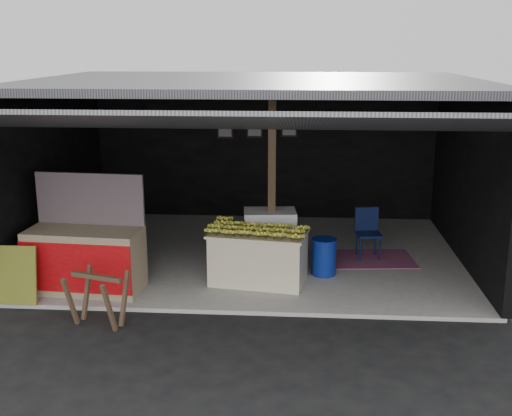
# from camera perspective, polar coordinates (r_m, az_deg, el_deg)

# --- Properties ---
(ground) EXTENTS (80.00, 80.00, 0.00)m
(ground) POSITION_cam_1_polar(r_m,az_deg,el_deg) (8.80, -1.22, -9.51)
(ground) COLOR black
(ground) RESTS_ON ground
(concrete_slab) EXTENTS (7.00, 5.00, 0.06)m
(concrete_slab) POSITION_cam_1_polar(r_m,az_deg,el_deg) (11.11, -0.02, -4.16)
(concrete_slab) COLOR gray
(concrete_slab) RESTS_ON ground
(shophouse) EXTENTS (7.40, 7.29, 3.02)m
(shophouse) POSITION_cam_1_polar(r_m,az_deg,el_deg) (10.95, 0.11, 6.70)
(shophouse) COLOR black
(shophouse) RESTS_ON ground
(banana_table) EXTENTS (1.55, 1.09, 0.79)m
(banana_table) POSITION_cam_1_polar(r_m,az_deg,el_deg) (9.68, 0.24, -4.33)
(banana_table) COLOR silver
(banana_table) RESTS_ON concrete_slab
(banana_pile) EXTENTS (1.42, 0.98, 0.16)m
(banana_pile) POSITION_cam_1_polar(r_m,az_deg,el_deg) (9.54, 0.24, -1.66)
(banana_pile) COLOR gold
(banana_pile) RESTS_ON banana_table
(white_crate) EXTENTS (0.88, 0.65, 0.92)m
(white_crate) POSITION_cam_1_polar(r_m,az_deg,el_deg) (10.37, 1.24, -2.69)
(white_crate) COLOR white
(white_crate) RESTS_ON concrete_slab
(neighbor_stall) EXTENTS (1.68, 0.85, 1.69)m
(neighbor_stall) POSITION_cam_1_polar(r_m,az_deg,el_deg) (9.65, -14.93, -4.22)
(neighbor_stall) COLOR #998466
(neighbor_stall) RESTS_ON concrete_slab
(green_signboard) EXTENTS (0.55, 0.17, 0.82)m
(green_signboard) POSITION_cam_1_polar(r_m,az_deg,el_deg) (9.47, -20.48, -5.61)
(green_signboard) COLOR black
(green_signboard) RESTS_ON concrete_slab
(sawhorse) EXTENTS (0.79, 0.78, 0.71)m
(sawhorse) POSITION_cam_1_polar(r_m,az_deg,el_deg) (8.55, -13.93, -7.42)
(sawhorse) COLOR brown
(sawhorse) RESTS_ON ground
(water_barrel) EXTENTS (0.37, 0.37, 0.55)m
(water_barrel) POSITION_cam_1_polar(r_m,az_deg,el_deg) (10.06, 6.06, -4.41)
(water_barrel) COLOR navy
(water_barrel) RESTS_ON concrete_slab
(plastic_chair) EXTENTS (0.45, 0.45, 0.84)m
(plastic_chair) POSITION_cam_1_polar(r_m,az_deg,el_deg) (10.95, 9.89, -1.81)
(plastic_chair) COLOR #091236
(plastic_chair) RESTS_ON concrete_slab
(magenta_rug) EXTENTS (1.59, 1.13, 0.01)m
(magenta_rug) POSITION_cam_1_polar(r_m,az_deg,el_deg) (10.96, 9.93, -4.46)
(magenta_rug) COLOR #6D1856
(magenta_rug) RESTS_ON concrete_slab
(picture_frames) EXTENTS (1.62, 0.04, 0.46)m
(picture_frames) POSITION_cam_1_polar(r_m,az_deg,el_deg) (13.04, 0.02, 7.19)
(picture_frames) COLOR black
(picture_frames) RESTS_ON shophouse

